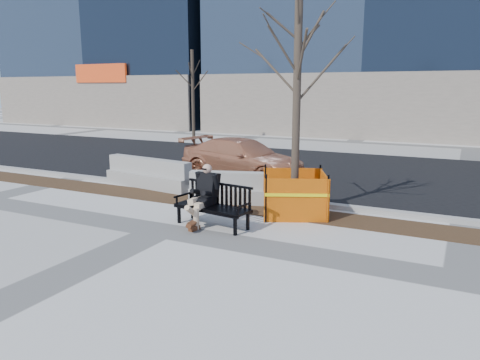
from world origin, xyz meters
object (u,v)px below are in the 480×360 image
(jersey_barrier_left, at_px, (149,187))
(jersey_barrier_right, at_px, (245,203))
(bench, at_px, (213,226))
(sedan, at_px, (243,178))
(tree_fence, at_px, (294,214))
(seated_man, at_px, (205,224))

(jersey_barrier_left, bearing_deg, jersey_barrier_right, 0.16)
(bench, xyz_separation_m, sedan, (-1.89, 5.43, 0.00))
(tree_fence, bearing_deg, seated_man, -132.73)
(bench, distance_m, jersey_barrier_right, 2.25)
(sedan, bearing_deg, bench, -150.35)
(jersey_barrier_right, bearing_deg, seated_man, -106.93)
(tree_fence, relative_size, sedan, 1.22)
(tree_fence, distance_m, sedan, 4.85)
(tree_fence, height_order, sedan, tree_fence)
(bench, relative_size, jersey_barrier_right, 0.61)
(seated_man, bearing_deg, jersey_barrier_left, 152.42)
(jersey_barrier_right, bearing_deg, jersey_barrier_left, 154.94)
(bench, relative_size, tree_fence, 0.32)
(bench, height_order, jersey_barrier_left, bench)
(bench, bearing_deg, jersey_barrier_left, 153.34)
(bench, bearing_deg, jersey_barrier_right, 105.22)
(bench, bearing_deg, seated_man, 169.12)
(bench, height_order, seated_man, seated_man)
(seated_man, distance_m, tree_fence, 2.31)
(sedan, height_order, jersey_barrier_left, sedan)
(tree_fence, height_order, jersey_barrier_left, tree_fence)
(seated_man, bearing_deg, sedan, 115.47)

